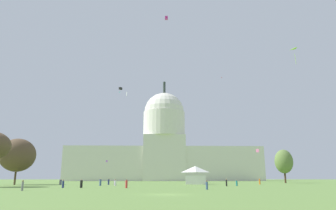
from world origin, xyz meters
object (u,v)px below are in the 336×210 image
person_white_deep_crowd (115,183)px  kite_violet_low (107,161)px  person_purple_lawn_far_right (115,183)px  kite_lime_mid (296,52)px  person_navy_lawn_far_left (109,182)px  person_denim_mid_left (100,182)px  person_black_back_center (81,184)px  kite_black_mid (121,88)px  capitol_building (164,149)px  kite_magenta_high (166,18)px  kite_red_high (221,78)px  person_denim_near_tree_west (207,185)px  kite_cyan_high (121,93)px  person_black_mid_right (226,183)px  tree_west_mid (18,155)px  person_orange_front_center (260,182)px  tree_east_mid (284,161)px  event_tent (195,175)px  kite_pink_low (257,151)px  person_teal_front_right (237,183)px  person_navy_edge_west (63,184)px  person_grey_back_right (60,182)px  person_grey_front_left (22,186)px  person_red_near_tree_east (126,184)px  kite_white_mid (127,94)px  person_navy_back_left (61,182)px

person_white_deep_crowd → kite_violet_low: size_ratio=1.48×
person_purple_lawn_far_right → kite_lime_mid: (44.78, -15.47, 31.22)m
person_navy_lawn_far_left → person_denim_mid_left: size_ratio=0.97×
person_black_back_center → kite_black_mid: (3.53, 26.27, 26.92)m
capitol_building → kite_magenta_high: size_ratio=140.26×
kite_red_high → person_denim_near_tree_west: bearing=5.7°
kite_lime_mid → kite_cyan_high: (-55.93, 110.49, 19.97)m
person_black_mid_right → person_black_back_center: person_black_mid_right is taller
kite_violet_low → kite_lime_mid: bearing=55.3°
tree_west_mid → person_orange_front_center: (69.95, 2.10, -7.38)m
tree_east_mid → person_purple_lawn_far_right: size_ratio=8.31×
event_tent → tree_west_mid: size_ratio=0.51×
person_black_back_center → kite_pink_low: size_ratio=1.61×
tree_west_mid → kite_lime_mid: 79.93m
person_black_mid_right → person_teal_front_right: 4.11m
person_white_deep_crowd → person_navy_edge_west: 17.34m
person_white_deep_crowd → kite_black_mid: 29.12m
kite_magenta_high → kite_black_mid: kite_magenta_high is taller
person_black_back_center → kite_lime_mid: bearing=75.8°
person_grey_back_right → kite_lime_mid: 71.69m
kite_cyan_high → kite_magenta_high: bearing=168.3°
capitol_building → person_black_mid_right: capitol_building is taller
tree_east_mid → person_denim_near_tree_west: tree_east_mid is taller
person_black_back_center → kite_black_mid: 37.78m
tree_west_mid → person_grey_front_left: (19.72, -41.86, -7.48)m
kite_pink_low → event_tent: bearing=-139.9°
person_grey_back_right → person_purple_lawn_far_right: bearing=62.9°
person_red_near_tree_east → kite_pink_low: kite_pink_low is taller
person_black_back_center → capitol_building: bearing=149.7°
person_denim_mid_left → kite_lime_mid: (47.45, -9.08, 31.10)m
person_denim_near_tree_west → kite_white_mid: kite_white_mid is taller
person_navy_back_left → kite_white_mid: kite_white_mid is taller
kite_cyan_high → person_navy_back_left: bearing=150.2°
person_navy_lawn_far_left → person_white_deep_crowd: 13.40m
person_navy_edge_west → person_grey_front_left: 13.59m
person_white_deep_crowd → kite_pink_low: size_ratio=1.51×
person_grey_front_left → kite_pink_low: (48.23, 37.99, 8.63)m
kite_pink_low → kite_violet_low: size_ratio=0.98×
person_black_back_center → kite_white_mid: size_ratio=1.67×
tree_west_mid → person_grey_back_right: 14.55m
person_navy_lawn_far_left → kite_violet_low: kite_violet_low is taller
tree_east_mid → person_denim_mid_left: 74.03m
person_black_back_center → kite_cyan_high: size_ratio=0.92×
kite_pink_low → tree_west_mid: bearing=-115.6°
person_denim_near_tree_west → kite_black_mid: bearing=159.4°
person_red_near_tree_east → kite_red_high: 128.33m
person_grey_back_right → person_denim_near_tree_west: (35.43, -38.42, -0.04)m
kite_violet_low → kite_red_high: (64.86, -9.67, 46.73)m
tree_west_mid → person_navy_lawn_far_left: tree_west_mid is taller
kite_black_mid → kite_white_mid: bearing=58.0°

